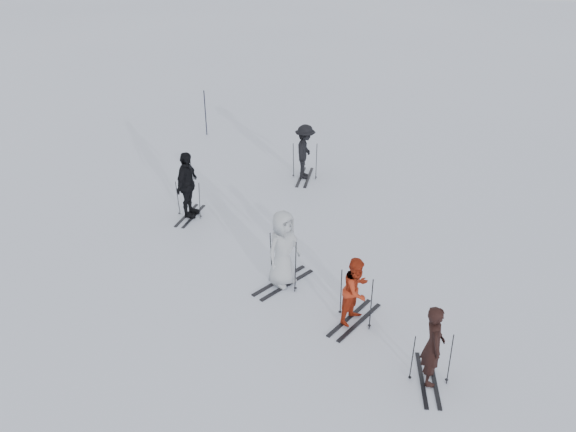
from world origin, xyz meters
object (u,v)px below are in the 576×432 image
object	(u,v)px
skier_uphill_left	(187,186)
skier_near_dark	(433,346)
skier_grey	(283,249)
skier_red	(356,291)
skier_uphill_far	(305,152)
piste_marker	(205,113)

from	to	relation	value
skier_uphill_left	skier_near_dark	bearing A→B (deg)	-124.41
skier_grey	skier_red	bearing A→B (deg)	-88.48
skier_grey	skier_uphill_far	world-z (taller)	skier_grey
skier_red	skier_uphill_far	size ratio (longest dim) A/B	0.84
piste_marker	skier_uphill_far	bearing A→B (deg)	-37.51
skier_uphill_far	piste_marker	size ratio (longest dim) A/B	1.00
skier_red	skier_uphill_left	xyz separation A→B (m)	(-5.24, 4.04, 0.22)
skier_grey	piste_marker	world-z (taller)	skier_grey
skier_red	piste_marker	size ratio (longest dim) A/B	0.85
skier_uphill_far	piste_marker	world-z (taller)	skier_uphill_far
skier_grey	piste_marker	distance (m)	11.27
skier_uphill_left	skier_uphill_far	distance (m)	4.51
skier_uphill_left	piste_marker	world-z (taller)	skier_uphill_left
skier_grey	skier_uphill_far	bearing A→B (deg)	37.73
skier_uphill_far	piste_marker	xyz separation A→B (m)	(-4.69, 3.60, -0.00)
skier_grey	skier_uphill_left	xyz separation A→B (m)	(-3.42, 2.92, 0.04)
skier_red	skier_near_dark	bearing A→B (deg)	-107.41
skier_near_dark	skier_uphill_far	world-z (taller)	skier_uphill_far
skier_uphill_left	skier_grey	bearing A→B (deg)	-125.37
skier_near_dark	skier_uphill_left	size ratio (longest dim) A/B	0.84
skier_uphill_left	skier_uphill_far	size ratio (longest dim) A/B	1.08
skier_grey	piste_marker	bearing A→B (deg)	60.61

